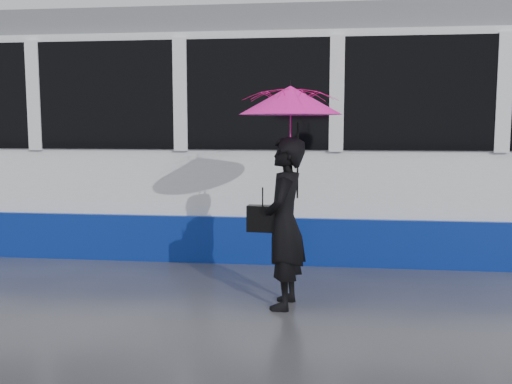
# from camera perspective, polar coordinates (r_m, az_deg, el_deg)

# --- Properties ---
(ground) EXTENTS (90.00, 90.00, 0.00)m
(ground) POSITION_cam_1_polar(r_m,az_deg,el_deg) (6.40, -5.10, -9.77)
(ground) COLOR #2E2E34
(ground) RESTS_ON ground
(rails) EXTENTS (34.00, 1.51, 0.02)m
(rails) POSITION_cam_1_polar(r_m,az_deg,el_deg) (8.79, -1.69, -5.13)
(rails) COLOR #3F3D38
(rails) RESTS_ON ground
(tram) EXTENTS (26.00, 2.56, 3.35)m
(tram) POSITION_cam_1_polar(r_m,az_deg,el_deg) (8.53, 11.23, 5.41)
(tram) COLOR white
(tram) RESTS_ON ground
(woman) EXTENTS (0.46, 0.65, 1.70)m
(woman) POSITION_cam_1_polar(r_m,az_deg,el_deg) (5.65, 2.86, -3.15)
(woman) COLOR black
(woman) RESTS_ON ground
(umbrella) EXTENTS (1.08, 1.08, 1.15)m
(umbrella) POSITION_cam_1_polar(r_m,az_deg,el_deg) (5.56, 3.44, 7.16)
(umbrella) COLOR #E2137E
(umbrella) RESTS_ON ground
(handbag) EXTENTS (0.31, 0.16, 0.44)m
(handbag) POSITION_cam_1_polar(r_m,az_deg,el_deg) (5.68, 0.66, -2.66)
(handbag) COLOR black
(handbag) RESTS_ON ground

